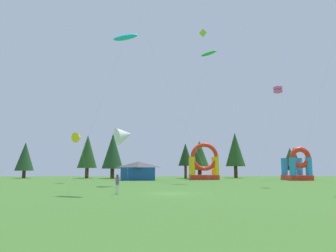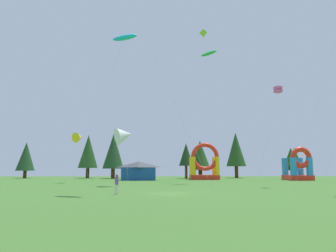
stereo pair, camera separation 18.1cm
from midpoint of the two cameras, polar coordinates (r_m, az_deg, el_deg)
The scene contains 20 objects.
ground_plane at distance 28.10m, azimuth 0.62°, elevation -12.22°, with size 120.00×120.00×0.00m, color #3D6B28.
kite_lime_diamond at distance 61.74m, azimuth 6.35°, elevation 16.19°, with size 2.55×4.17×28.00m.
kite_green_parafoil at distance 52.15m, azimuth 7.35°, elevation 12.98°, with size 7.51×4.80×21.27m.
kite_white_delta at distance 40.47m, azimuth -8.10°, elevation -1.66°, with size 3.16×3.20×7.72m.
kite_yellow_delta at distance 50.99m, azimuth -16.11°, elevation -1.98°, with size 3.24×2.21×7.93m.
kite_cyan_parafoil at distance 31.42m, azimuth -7.99°, elevation 15.69°, with size 6.89×3.38×15.10m.
kite_pink_box at distance 42.36m, azimuth 19.27°, elevation 6.24°, with size 4.11×1.78×12.52m.
person_far_side at distance 27.34m, azimuth -9.41°, elevation -10.10°, with size 0.30×0.30×1.71m.
inflatable_yellow_castle at distance 62.18m, azimuth 6.50°, elevation -7.21°, with size 5.62×3.53×7.13m.
inflatable_blue_arch at distance 63.63m, azimuth 22.47°, elevation -7.11°, with size 4.15×4.98×6.12m.
festival_tent at distance 59.23m, azimuth -5.49°, elevation -8.13°, with size 6.20×3.99×3.46m.
tree_row_0 at distance 77.73m, azimuth -24.69°, elevation -5.07°, with size 4.05×4.05×8.07m.
tree_row_1 at distance 73.32m, azimuth -14.53°, elevation -4.53°, with size 4.37×4.37×9.74m.
tree_row_2 at distance 69.51m, azimuth -10.11°, elevation -4.53°, with size 4.59×4.59×9.78m.
tree_row_3 at distance 68.53m, azimuth 3.13°, elevation -5.25°, with size 3.14×3.14×7.63m.
tree_row_4 at distance 71.32m, azimuth 5.69°, elevation -5.35°, with size 4.75×4.75×8.40m.
tree_row_5 at distance 74.53m, azimuth 12.07°, elevation -4.22°, with size 4.51×4.51×10.49m.
tree_row_6 at distance 77.15m, azimuth 21.31°, elevation -5.36°, with size 3.39×3.39×6.87m.
tree_row_7 at distance 75.35m, azimuth 21.90°, elevation -5.26°, with size 2.91×2.91×6.78m.
tree_row_8 at distance 78.96m, azimuth 21.67°, elevation -6.09°, with size 2.87×2.87×5.73m.
Camera 1 is at (-1.32, -27.99, 2.22)m, focal length 33.43 mm.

